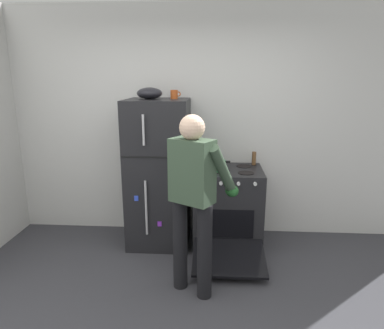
# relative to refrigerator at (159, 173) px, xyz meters

# --- Properties ---
(kitchen_wall_back) EXTENTS (6.00, 0.10, 2.70)m
(kitchen_wall_back) POSITION_rel_refrigerator_xyz_m (0.36, 0.38, 0.52)
(kitchen_wall_back) COLOR silver
(kitchen_wall_back) RESTS_ON ground
(refrigerator) EXTENTS (0.68, 0.72, 1.66)m
(refrigerator) POSITION_rel_refrigerator_xyz_m (0.00, 0.00, 0.00)
(refrigerator) COLOR black
(refrigerator) RESTS_ON ground
(stove_range) EXTENTS (0.76, 1.20, 0.89)m
(stove_range) POSITION_rel_refrigerator_xyz_m (0.79, -0.02, -0.39)
(stove_range) COLOR black
(stove_range) RESTS_ON ground
(person_cook) EXTENTS (0.63, 0.66, 1.60)m
(person_cook) POSITION_rel_refrigerator_xyz_m (0.46, -0.95, 0.12)
(person_cook) COLOR black
(person_cook) RESTS_ON ground
(red_pot) EXTENTS (0.35, 0.25, 0.11)m
(red_pot) POSITION_rel_refrigerator_xyz_m (0.63, -0.05, 0.12)
(red_pot) COLOR #236638
(red_pot) RESTS_ON stove_range
(coffee_mug) EXTENTS (0.11, 0.08, 0.10)m
(coffee_mug) POSITION_rel_refrigerator_xyz_m (0.18, 0.05, 0.88)
(coffee_mug) COLOR #B24C1E
(coffee_mug) RESTS_ON refrigerator
(pepper_mill) EXTENTS (0.05, 0.05, 0.16)m
(pepper_mill) POSITION_rel_refrigerator_xyz_m (1.09, 0.20, 0.14)
(pepper_mill) COLOR brown
(pepper_mill) RESTS_ON stove_range
(mixing_bowl) EXTENTS (0.27, 0.27, 0.12)m
(mixing_bowl) POSITION_rel_refrigerator_xyz_m (-0.08, 0.00, 0.89)
(mixing_bowl) COLOR black
(mixing_bowl) RESTS_ON refrigerator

